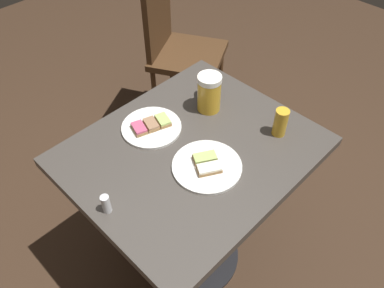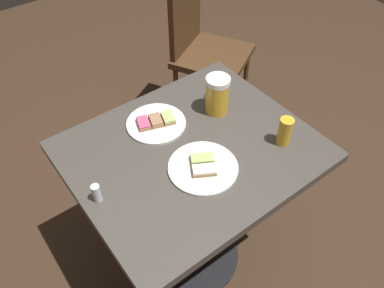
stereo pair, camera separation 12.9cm
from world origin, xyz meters
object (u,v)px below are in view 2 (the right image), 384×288
object	(u,v)px
cafe_chair	(202,43)
beer_mug	(217,94)
plate_near	(156,123)
salt_shaker	(97,194)
beer_glass_small	(285,131)
plate_far	(203,167)

from	to	relation	value
cafe_chair	beer_mug	bearing A→B (deg)	26.74
cafe_chair	plate_near	bearing A→B (deg)	12.05
plate_near	beer_mug	world-z (taller)	beer_mug
beer_mug	salt_shaker	world-z (taller)	beer_mug
beer_mug	beer_glass_small	world-z (taller)	beer_mug
beer_mug	cafe_chair	world-z (taller)	cafe_chair
plate_near	plate_far	distance (m)	0.27
plate_far	beer_mug	xyz separation A→B (m)	(-0.20, 0.22, 0.07)
beer_glass_small	salt_shaker	distance (m)	0.64
plate_near	beer_glass_small	bearing A→B (deg)	41.41
plate_far	cafe_chair	distance (m)	1.09
beer_glass_small	salt_shaker	world-z (taller)	beer_glass_small
beer_mug	plate_far	bearing A→B (deg)	-47.99
plate_near	cafe_chair	bearing A→B (deg)	130.85
plate_far	salt_shaker	size ratio (longest dim) A/B	3.50
beer_mug	beer_glass_small	size ratio (longest dim) A/B	1.40
beer_mug	salt_shaker	xyz separation A→B (m)	(0.11, -0.55, -0.04)
plate_near	cafe_chair	distance (m)	0.91
beer_glass_small	plate_far	bearing A→B (deg)	-103.80
salt_shaker	plate_near	bearing A→B (deg)	118.28
beer_glass_small	cafe_chair	size ratio (longest dim) A/B	0.11
plate_far	beer_mug	bearing A→B (deg)	132.01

